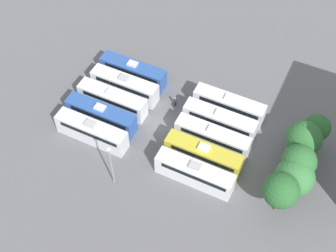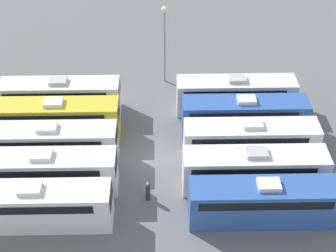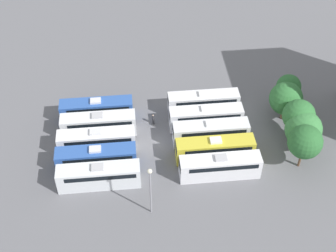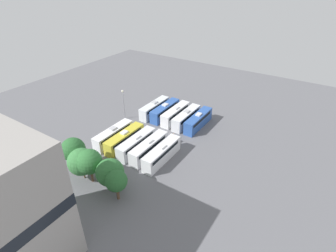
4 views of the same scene
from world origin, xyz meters
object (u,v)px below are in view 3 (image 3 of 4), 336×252
bus_0 (97,109)px  bus_8 (215,149)px  worker_person (153,119)px  tree_0 (289,87)px  bus_2 (97,140)px  tree_4 (305,142)px  bus_7 (211,132)px  tree_1 (286,99)px  tree_3 (303,129)px  bus_4 (99,176)px  light_pole (150,184)px  bus_1 (99,124)px  bus_3 (97,158)px  bus_6 (206,117)px  bus_9 (220,166)px  tree_2 (299,116)px  bus_5 (204,102)px

bus_0 → bus_8: bearing=59.0°
worker_person → tree_0: bearing=94.8°
bus_2 → tree_4: bearing=78.0°
bus_7 → tree_4: tree_4 is taller
tree_1 → tree_3: 6.65m
tree_0 → bus_4: bearing=-65.9°
bus_7 → light_pole: light_pole is taller
bus_1 → bus_4: (10.05, 0.12, 0.00)m
bus_3 → tree_1: 29.52m
bus_1 → tree_3: bearing=78.0°
bus_4 → bus_6: 18.89m
bus_6 → light_pole: light_pole is taller
tree_3 → bus_3: bearing=-88.7°
tree_3 → bus_2: bearing=-95.3°
bus_0 → bus_2: same height
bus_0 → bus_1: 3.30m
bus_3 → light_pole: bearing=39.4°
bus_9 → bus_3: bearing=-100.9°
light_pole → tree_4: (-5.81, 21.24, -0.78)m
bus_1 → tree_0: 29.63m
bus_7 → bus_9: bearing=1.5°
bus_1 → bus_8: same height
bus_2 → bus_7: same height
bus_2 → light_pole: bearing=30.4°
bus_2 → bus_9: size_ratio=1.00×
tree_4 → tree_3: bearing=163.3°
bus_1 → tree_2: tree_2 is taller
bus_0 → tree_3: bearing=72.1°
bus_6 → bus_9: 9.95m
bus_3 → tree_3: tree_3 is taller
bus_7 → worker_person: 9.39m
bus_5 → light_pole: light_pole is taller
light_pole → tree_2: size_ratio=1.18×
bus_3 → bus_2: bearing=179.9°
light_pole → tree_0: size_ratio=1.37×
bus_0 → tree_0: bearing=89.5°
bus_3 → tree_0: size_ratio=1.83×
bus_1 → bus_5: (-3.36, 16.29, 0.00)m
bus_2 → tree_4: tree_4 is taller
bus_8 → tree_0: size_ratio=1.83×
bus_8 → bus_9: (3.28, 0.13, 0.00)m
bus_7 → tree_4: (6.08, 11.60, 2.95)m
bus_0 → bus_7: 17.90m
bus_9 → tree_0: size_ratio=1.83×
tree_2 → tree_3: tree_2 is taller
bus_8 → bus_9: same height
light_pole → tree_3: size_ratio=1.27×
bus_7 → bus_5: bearing=-179.6°
bus_3 → bus_5: (-10.15, 16.53, 0.00)m
bus_0 → bus_8: 19.46m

